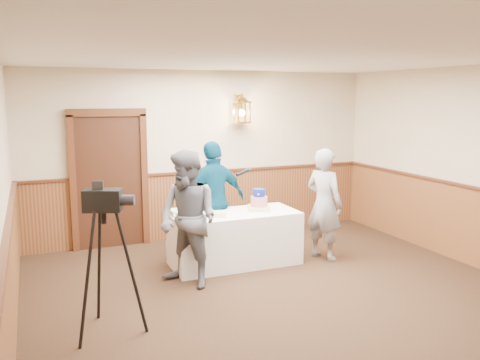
% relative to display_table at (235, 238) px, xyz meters
% --- Properties ---
extents(ground, '(7.00, 7.00, 0.00)m').
position_rel_display_table_xyz_m(ground, '(0.10, -1.90, -0.38)').
color(ground, black).
rests_on(ground, ground).
extents(room_shell, '(6.02, 7.02, 2.81)m').
position_rel_display_table_xyz_m(room_shell, '(0.05, -1.45, 1.15)').
color(room_shell, '#BFB28F').
rests_on(room_shell, ground).
extents(display_table, '(1.80, 0.80, 0.75)m').
position_rel_display_table_xyz_m(display_table, '(0.00, 0.00, 0.00)').
color(display_table, white).
rests_on(display_table, ground).
extents(tiered_cake, '(0.38, 0.38, 0.31)m').
position_rel_display_table_xyz_m(tiered_cake, '(0.39, 0.02, 0.50)').
color(tiered_cake, beige).
rests_on(tiered_cake, display_table).
extents(sheet_cake_yellow, '(0.35, 0.30, 0.06)m').
position_rel_display_table_xyz_m(sheet_cake_yellow, '(-0.33, -0.09, 0.40)').
color(sheet_cake_yellow, '#E9E98B').
rests_on(sheet_cake_yellow, display_table).
extents(sheet_cake_green, '(0.34, 0.27, 0.08)m').
position_rel_display_table_xyz_m(sheet_cake_green, '(-0.72, 0.17, 0.41)').
color(sheet_cake_green, '#9CDC9B').
rests_on(sheet_cake_green, display_table).
extents(interviewer, '(1.57, 1.06, 1.72)m').
position_rel_display_table_xyz_m(interviewer, '(-0.85, -0.56, 0.49)').
color(interviewer, '#575962').
rests_on(interviewer, ground).
extents(baker, '(0.59, 0.70, 1.64)m').
position_rel_display_table_xyz_m(baker, '(1.30, -0.26, 0.44)').
color(baker, gray).
rests_on(baker, ground).
extents(assistant_p, '(1.08, 0.61, 1.74)m').
position_rel_display_table_xyz_m(assistant_p, '(-0.16, 0.40, 0.49)').
color(assistant_p, navy).
rests_on(assistant_p, ground).
extents(tv_camera_rig, '(0.58, 0.54, 1.48)m').
position_rel_display_table_xyz_m(tv_camera_rig, '(-1.99, -1.49, 0.29)').
color(tv_camera_rig, black).
rests_on(tv_camera_rig, ground).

